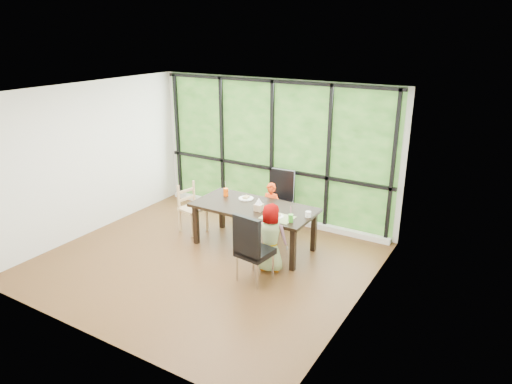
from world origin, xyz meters
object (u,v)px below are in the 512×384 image
plate_far (246,198)px  white_mug (308,214)px  chair_window_leather (278,200)px  child_toddler (271,209)px  child_older (270,238)px  green_cup (291,218)px  chair_interior_leather (255,247)px  dining_table (254,227)px  chair_end_beech (193,208)px  tissue_box (259,207)px  orange_cup (226,192)px  plate_near (276,216)px

plate_far → white_mug: bearing=-8.7°
chair_window_leather → child_toddler: (0.05, -0.37, -0.05)m
child_older → child_toddler: bearing=-76.2°
green_cup → child_toddler: bearing=133.6°
green_cup → white_mug: 0.35m
white_mug → child_toddler: bearing=150.4°
child_older → chair_interior_leather: bearing=72.1°
dining_table → chair_end_beech: size_ratio=2.30×
chair_interior_leather → child_toddler: chair_interior_leather is taller
child_older → tissue_box: (-0.44, 0.42, 0.26)m
chair_window_leather → plate_far: (-0.25, -0.73, 0.22)m
dining_table → child_toddler: (0.00, 0.59, 0.11)m
dining_table → child_older: bearing=-42.0°
chair_end_beech → orange_cup: bearing=-61.4°
plate_near → green_cup: 0.31m
plate_far → plate_near: same height
chair_window_leather → plate_near: chair_window_leather is taller
dining_table → chair_end_beech: (-1.30, -0.01, 0.08)m
chair_window_leather → white_mug: (1.02, -0.92, 0.26)m
child_toddler → chair_end_beech: bearing=-158.6°
chair_end_beech → child_toddler: bearing=-53.7°
dining_table → plate_near: (0.53, -0.22, 0.38)m
child_toddler → orange_cup: 0.87m
child_older → white_mug: size_ratio=11.75×
child_toddler → green_cup: child_toddler is taller
child_older → plate_far: child_older is taller
chair_interior_leather → white_mug: (0.39, 0.98, 0.26)m
chair_window_leather → plate_far: chair_window_leather is taller
dining_table → white_mug: 1.06m
dining_table → chair_interior_leather: 1.12m
orange_cup → chair_window_leather: bearing=50.5°
chair_end_beech → white_mug: (2.27, 0.05, 0.35)m
dining_table → green_cup: 0.98m
chair_window_leather → green_cup: chair_window_leather is taller
white_mug → orange_cup: bearing=175.1°
child_toddler → plate_near: 1.00m
chair_window_leather → dining_table: bearing=-91.5°
child_older → orange_cup: size_ratio=7.91×
plate_far → white_mug: white_mug is taller
chair_window_leather → orange_cup: bearing=-133.7°
plate_far → white_mug: size_ratio=2.82×
chair_window_leather → white_mug: chair_window_leather is taller
chair_window_leather → chair_end_beech: size_ratio=1.20×
dining_table → orange_cup: size_ratio=15.06×
child_older → orange_cup: bearing=-43.6°
green_cup → white_mug: size_ratio=1.34×
plate_far → tissue_box: 0.59m
dining_table → chair_window_leather: bearing=92.7°
child_toddler → tissue_box: child_toddler is taller
white_mug → plate_far: bearing=171.3°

